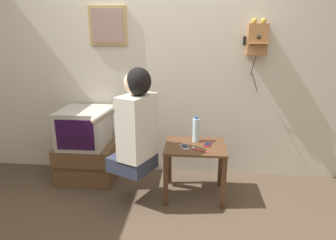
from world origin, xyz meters
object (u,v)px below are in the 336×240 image
Objects in this scene: framed_picture at (108,26)px; water_bottle at (196,130)px; cell_phone_held at (185,147)px; toothbrush at (199,150)px; wall_phone_antique at (257,39)px; person at (135,123)px; television at (84,127)px; cell_phone_spare at (208,144)px.

water_bottle is at bearing -22.92° from framed_picture.
cell_phone_held is at bearing -122.27° from water_bottle.
toothbrush is (0.13, -0.07, 0.00)m from cell_phone_held.
cell_phone_held is 0.53× the size of water_bottle.
wall_phone_antique reaches higher than water_bottle.
toothbrush reaches higher than cell_phone_held.
person reaches higher than television.
television is 3.22× the size of toothbrush.
television is 1.11m from framed_picture.
water_bottle reaches higher than cell_phone_held.
wall_phone_antique is 5.34× the size of cell_phone_held.
person is 7.06× the size of cell_phone_held.
framed_picture is at bearing 178.34° from wall_phone_antique.
cell_phone_spare is (1.07, -0.49, -1.10)m from framed_picture.
wall_phone_antique is at bearing 7.30° from television.
water_bottle is (1.20, -0.13, 0.05)m from television.
television is 1.24× the size of framed_picture.
person is 3.75× the size of water_bottle.
person is 0.53m from cell_phone_held.
framed_picture reaches higher than wall_phone_antique.
cell_phone_spare is 0.18m from water_bottle.
person is 1.49m from wall_phone_antique.
framed_picture reaches higher than television.
cell_phone_held is 1.03× the size of cell_phone_spare.
framed_picture is 1.50m from cell_phone_held.
framed_picture is 2.93× the size of cell_phone_held.
framed_picture is at bearing 80.67° from toothbrush.
framed_picture is at bearing 55.34° from person.
person is 2.41× the size of framed_picture.
toothbrush is at bearing -59.15° from person.
framed_picture reaches higher than water_bottle.
framed_picture is 1.61m from cell_phone_spare.
framed_picture is at bearing 126.17° from cell_phone_held.
water_bottle is (0.55, 0.29, -0.14)m from person.
wall_phone_antique is at bearing 17.33° from cell_phone_held.
person is 0.74m from cell_phone_spare.
cell_phone_spare is 0.86× the size of toothbrush.
cell_phone_spare is at bearing -9.23° from television.
wall_phone_antique reaches higher than person.
framed_picture is 1.43m from water_bottle.
framed_picture is (-1.54, 0.04, 0.13)m from wall_phone_antique.
cell_phone_spare is at bearing -24.50° from framed_picture.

